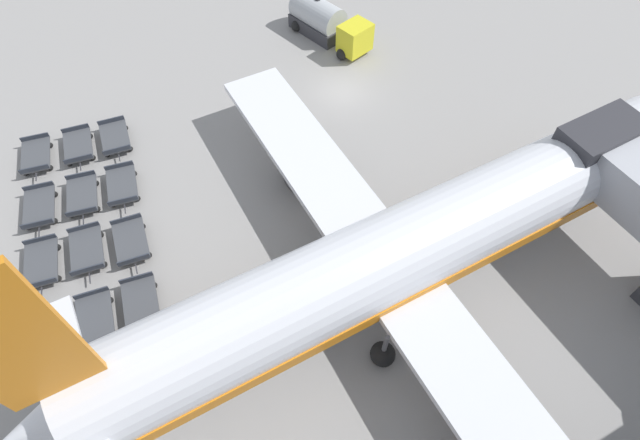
% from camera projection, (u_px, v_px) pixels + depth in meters
% --- Properties ---
extents(ground_plane, '(500.00, 500.00, 0.00)m').
position_uv_depth(ground_plane, '(343.00, 91.00, 37.01)').
color(ground_plane, gray).
extents(airplane, '(33.70, 38.03, 13.48)m').
position_uv_depth(airplane, '(402.00, 252.00, 24.38)').
color(airplane, silver).
rests_on(airplane, ground_plane).
extents(fuel_tanker_primary, '(7.80, 4.58, 3.08)m').
position_uv_depth(fuel_tanker_primary, '(325.00, 22.00, 40.08)').
color(fuel_tanker_primary, yellow).
rests_on(fuel_tanker_primary, ground_plane).
extents(baggage_dolly_row_near_col_a, '(3.87, 2.21, 0.92)m').
position_uv_depth(baggage_dolly_row_near_col_a, '(36.00, 156.00, 32.46)').
color(baggage_dolly_row_near_col_a, '#424449').
rests_on(baggage_dolly_row_near_col_a, ground_plane).
extents(baggage_dolly_row_near_col_b, '(3.87, 2.25, 0.92)m').
position_uv_depth(baggage_dolly_row_near_col_b, '(39.00, 207.00, 29.93)').
color(baggage_dolly_row_near_col_b, '#424449').
rests_on(baggage_dolly_row_near_col_b, ground_plane).
extents(baggage_dolly_row_near_col_c, '(3.87, 2.22, 0.92)m').
position_uv_depth(baggage_dolly_row_near_col_c, '(41.00, 263.00, 27.60)').
color(baggage_dolly_row_near_col_c, '#424449').
rests_on(baggage_dolly_row_near_col_c, ground_plane).
extents(baggage_dolly_row_near_col_d, '(3.85, 2.11, 0.92)m').
position_uv_depth(baggage_dolly_row_near_col_d, '(47.00, 336.00, 25.06)').
color(baggage_dolly_row_near_col_d, '#424449').
rests_on(baggage_dolly_row_near_col_d, ground_plane).
extents(baggage_dolly_row_mid_a_col_a, '(3.85, 2.12, 0.92)m').
position_uv_depth(baggage_dolly_row_mid_a_col_a, '(78.00, 146.00, 32.97)').
color(baggage_dolly_row_mid_a_col_a, '#424449').
rests_on(baggage_dolly_row_mid_a_col_a, ground_plane).
extents(baggage_dolly_row_mid_a_col_b, '(3.87, 2.26, 0.92)m').
position_uv_depth(baggage_dolly_row_mid_a_col_b, '(82.00, 196.00, 30.47)').
color(baggage_dolly_row_mid_a_col_b, '#424449').
rests_on(baggage_dolly_row_mid_a_col_b, ground_plane).
extents(baggage_dolly_row_mid_a_col_c, '(3.86, 2.13, 0.92)m').
position_uv_depth(baggage_dolly_row_mid_a_col_c, '(87.00, 250.00, 28.11)').
color(baggage_dolly_row_mid_a_col_c, '#424449').
rests_on(baggage_dolly_row_mid_a_col_c, ground_plane).
extents(baggage_dolly_row_mid_a_col_d, '(3.85, 2.11, 0.92)m').
position_uv_depth(baggage_dolly_row_mid_a_col_d, '(95.00, 320.00, 25.59)').
color(baggage_dolly_row_mid_a_col_d, '#424449').
rests_on(baggage_dolly_row_mid_a_col_d, ground_plane).
extents(baggage_dolly_row_mid_b_col_a, '(3.84, 2.06, 0.92)m').
position_uv_depth(baggage_dolly_row_mid_b_col_a, '(115.00, 138.00, 33.43)').
color(baggage_dolly_row_mid_b_col_a, '#424449').
rests_on(baggage_dolly_row_mid_b_col_a, ground_plane).
extents(baggage_dolly_row_mid_b_col_b, '(3.87, 2.22, 0.92)m').
position_uv_depth(baggage_dolly_row_mid_b_col_b, '(122.00, 185.00, 30.95)').
color(baggage_dolly_row_mid_b_col_b, '#424449').
rests_on(baggage_dolly_row_mid_b_col_b, ground_plane).
extents(baggage_dolly_row_mid_b_col_c, '(3.84, 2.07, 0.92)m').
position_uv_depth(baggage_dolly_row_mid_b_col_c, '(131.00, 241.00, 28.46)').
color(baggage_dolly_row_mid_b_col_c, '#424449').
rests_on(baggage_dolly_row_mid_b_col_c, ground_plane).
extents(baggage_dolly_row_mid_b_col_d, '(3.86, 2.17, 0.92)m').
position_uv_depth(baggage_dolly_row_mid_b_col_d, '(141.00, 304.00, 26.12)').
color(baggage_dolly_row_mid_b_col_d, '#424449').
rests_on(baggage_dolly_row_mid_b_col_d, ground_plane).
extents(stand_guidance_stripe, '(1.02, 21.38, 0.01)m').
position_uv_depth(stand_guidance_stripe, '(247.00, 314.00, 26.32)').
color(stand_guidance_stripe, yellow).
rests_on(stand_guidance_stripe, ground_plane).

